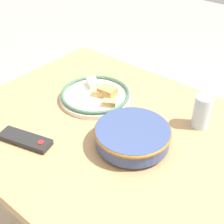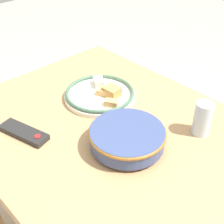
{
  "view_description": "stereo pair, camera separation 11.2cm",
  "coord_description": "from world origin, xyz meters",
  "px_view_note": "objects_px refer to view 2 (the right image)",
  "views": [
    {
      "loc": [
        -0.51,
        0.66,
        1.45
      ],
      "look_at": [
        0.07,
        -0.04,
        0.79
      ],
      "focal_mm": 50.0,
      "sensor_mm": 36.0,
      "label": 1
    },
    {
      "loc": [
        -0.59,
        0.58,
        1.45
      ],
      "look_at": [
        0.07,
        -0.04,
        0.79
      ],
      "focal_mm": 50.0,
      "sensor_mm": 36.0,
      "label": 2
    }
  ],
  "objects_px": {
    "tv_remote": "(24,133)",
    "food_plate": "(101,94)",
    "noodle_bowl": "(127,137)",
    "drinking_glass": "(203,118)"
  },
  "relations": [
    {
      "from": "food_plate",
      "to": "tv_remote",
      "type": "relative_size",
      "value": 1.48
    },
    {
      "from": "noodle_bowl",
      "to": "food_plate",
      "type": "height_order",
      "value": "noodle_bowl"
    },
    {
      "from": "tv_remote",
      "to": "drinking_glass",
      "type": "height_order",
      "value": "drinking_glass"
    },
    {
      "from": "tv_remote",
      "to": "drinking_glass",
      "type": "relative_size",
      "value": 1.59
    },
    {
      "from": "drinking_glass",
      "to": "tv_remote",
      "type": "bearing_deg",
      "value": 48.08
    },
    {
      "from": "tv_remote",
      "to": "food_plate",
      "type": "bearing_deg",
      "value": 163.24
    },
    {
      "from": "noodle_bowl",
      "to": "tv_remote",
      "type": "distance_m",
      "value": 0.36
    },
    {
      "from": "noodle_bowl",
      "to": "tv_remote",
      "type": "bearing_deg",
      "value": 37.28
    },
    {
      "from": "food_plate",
      "to": "tv_remote",
      "type": "distance_m",
      "value": 0.35
    },
    {
      "from": "food_plate",
      "to": "tv_remote",
      "type": "bearing_deg",
      "value": 88.76
    }
  ]
}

